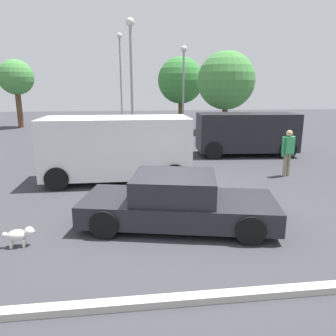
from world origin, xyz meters
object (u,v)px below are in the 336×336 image
sedan_foreground (177,202)px  light_post_mid (131,62)px  light_post_near (184,74)px  dog (19,235)px  van_white (117,147)px  suv_dark (246,132)px  light_post_far (120,65)px  pedestrian (288,149)px

sedan_foreground → light_post_mid: 11.50m
light_post_near → light_post_mid: light_post_mid is taller
dog → van_white: size_ratio=0.13×
dog → van_white: 5.19m
van_white → suv_dark: (6.06, 3.72, -0.10)m
light_post_near → dog: bearing=-110.3°
light_post_far → dog: bearing=-94.6°
light_post_mid → pedestrian: bearing=-51.7°
pedestrian → light_post_near: light_post_near is taller
sedan_foreground → light_post_far: bearing=106.7°
dog → van_white: van_white is taller
sedan_foreground → van_white: van_white is taller
van_white → light_post_mid: size_ratio=0.75×
sedan_foreground → light_post_near: (2.98, 16.53, 3.58)m
suv_dark → light_post_mid: (-5.39, 2.99, 3.40)m
sedan_foreground → van_white: (-1.49, 4.07, 0.63)m
pedestrian → light_post_far: 19.60m
pedestrian → light_post_far: bearing=0.2°
van_white → dog: bearing=-111.3°
light_post_near → light_post_far: bearing=129.9°
sedan_foreground → van_white: size_ratio=0.96×
suv_dark → pedestrian: bearing=-84.0°
suv_dark → light_post_mid: bearing=155.5°
suv_dark → light_post_far: bearing=117.9°
sedan_foreground → dog: sedan_foreground is taller
light_post_mid → light_post_far: size_ratio=0.87×
suv_dark → pedestrian: size_ratio=2.80×
van_white → light_post_near: (4.47, 12.47, 2.95)m
dog → light_post_far: (1.82, 22.63, 4.80)m
pedestrian → light_post_mid: bearing=19.6°
sedan_foreground → suv_dark: 9.04m
van_white → suv_dark: 7.11m
van_white → sedan_foreground: bearing=-69.4°
light_post_near → light_post_far: light_post_far is taller
light_post_mid → light_post_far: bearing=93.8°
light_post_far → suv_dark: bearing=-66.6°
van_white → light_post_mid: bearing=84.8°
sedan_foreground → pedestrian: bearing=51.9°
dog → van_white: bearing=62.3°
van_white → light_post_near: size_ratio=0.82×
sedan_foreground → dog: bearing=-156.1°
light_post_mid → light_post_near: bearing=56.5°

